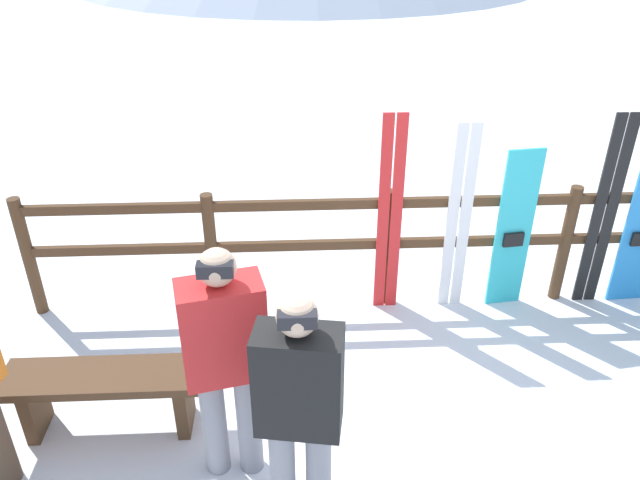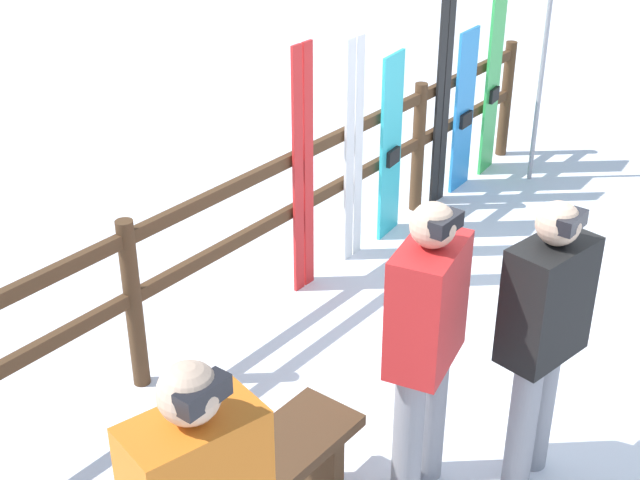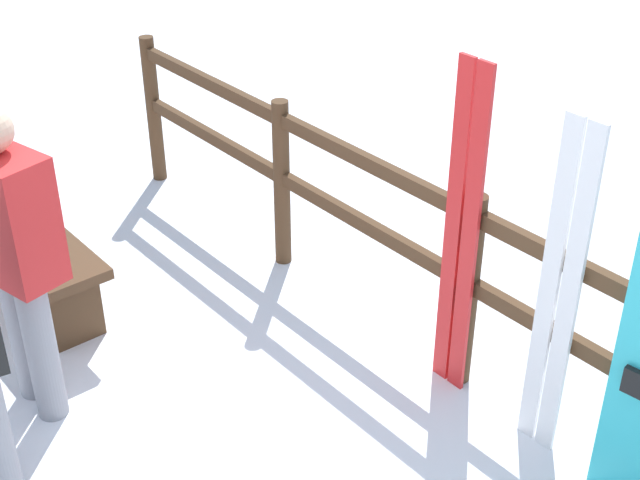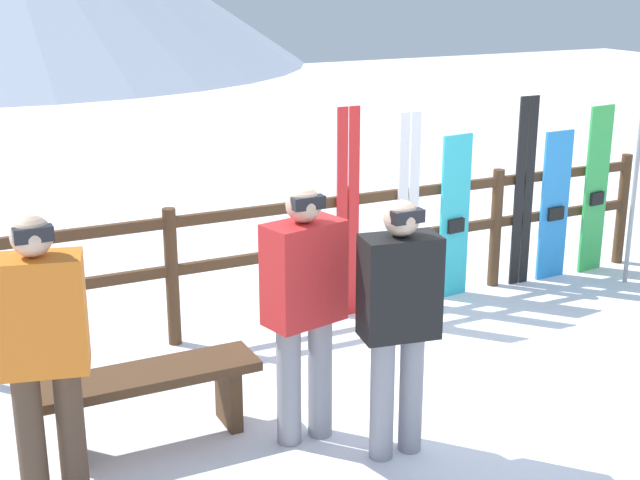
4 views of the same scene
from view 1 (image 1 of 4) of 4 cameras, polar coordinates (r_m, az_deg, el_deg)
ground_plane at (r=4.29m, az=9.48°, el=-18.54°), size 40.00×40.00×0.00m
fence at (r=5.19m, az=6.53°, el=0.29°), size 6.05×0.10×1.07m
bench at (r=4.37m, az=-18.96°, el=-12.68°), size 1.30×0.36×0.47m
person_black at (r=3.27m, az=-1.92°, el=-14.81°), size 0.47×0.31×1.54m
person_red at (r=3.57m, az=-8.67°, el=-10.26°), size 0.50×0.35×1.58m
ski_pair_red at (r=5.03m, az=6.39°, el=2.12°), size 0.19×0.02×1.73m
ski_pair_white at (r=5.17m, az=12.56°, el=1.82°), size 0.20×0.02×1.64m
snowboard_cyan at (r=5.35m, az=17.29°, el=0.79°), size 0.31×0.08×1.42m
ski_pair_black at (r=5.58m, az=24.55°, el=2.22°), size 0.19×0.02×1.70m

